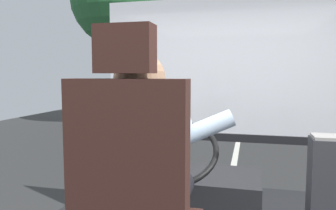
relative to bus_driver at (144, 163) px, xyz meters
name	(u,v)px	position (x,y,z in m)	size (l,w,h in m)	color
ground	(240,130)	(0.18, 9.23, -1.42)	(18.00, 44.00, 0.06)	#2D2D2D
bus_driver	(144,163)	(0.00, 0.00, 0.00)	(0.80, 0.58, 0.77)	black
steering_console	(188,195)	(0.00, 1.06, -0.55)	(1.10, 1.04, 0.86)	black
fare_box	(325,192)	(0.96, 0.94, -0.39)	(0.21, 0.21, 0.77)	#333338
windshield_panel	(223,86)	(0.18, 2.05, 0.27)	(2.50, 0.08, 1.48)	silver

